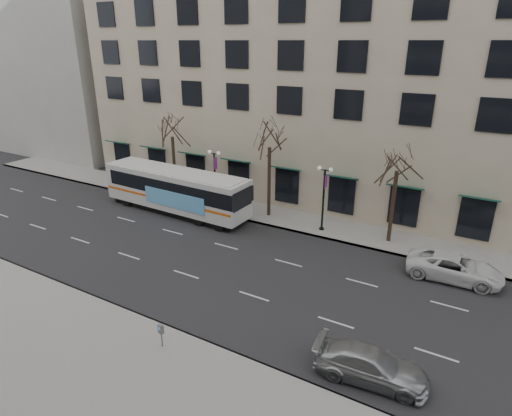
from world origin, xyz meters
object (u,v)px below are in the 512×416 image
Objects in this scene: white_pickup at (454,267)px; pay_station at (161,331)px; tree_far_left at (171,126)px; lamp_post_left at (215,176)px; lamp_post_right at (324,196)px; tree_far_right at (399,158)px; city_bus at (176,190)px; silver_car at (371,365)px; tree_far_mid at (270,135)px.

pay_station is at bearing 138.57° from white_pickup.
tree_far_left is 1.60× the size of lamp_post_left.
lamp_post_right is 10.33m from white_pickup.
tree_far_right reaches higher than city_bus.
silver_car is (22.68, -14.16, -5.98)m from tree_far_left.
tree_far_left is at bearing -180.00° from tree_far_mid.
tree_far_left is at bearing 52.10° from silver_car.
tree_far_mid is (10.00, 0.00, 0.21)m from tree_far_left.
silver_car is at bearing -37.51° from lamp_post_left.
tree_far_mid reaches higher than silver_car.
silver_car is at bearing 27.82° from pay_station.
city_bus is at bearing -168.96° from lamp_post_right.
city_bus reaches higher than white_pickup.
tree_far_right is 1.43× the size of white_pickup.
tree_far_left reaches higher than lamp_post_right.
lamp_post_left and lamp_post_right have the same top height.
lamp_post_left is 20.05m from white_pickup.
lamp_post_right reaches higher than pay_station.
lamp_post_left is 1.06× the size of silver_car.
tree_far_mid is 18.52m from pay_station.
tree_far_right is at bearing -0.00° from tree_far_mid.
silver_car is 9.72m from pay_station.
city_bus is (-7.34, -3.01, -4.86)m from tree_far_mid.
lamp_post_right is 0.38× the size of city_bus.
tree_far_left is at bearing 177.71° from lamp_post_right.
lamp_post_left is 0.92× the size of white_pickup.
tree_far_left is 1.69× the size of silver_car.
tree_far_left is 0.98× the size of tree_far_mid.
lamp_post_right is (-4.99, -0.60, -3.48)m from tree_far_right.
white_pickup is at bearing 60.61° from pay_station.
tree_far_left is 10.00m from tree_far_mid.
lamp_post_left is 3.48m from city_bus.
lamp_post_right is at bearing -6.83° from tree_far_mid.
tree_far_right is (10.00, -0.00, -0.48)m from tree_far_mid.
silver_car reaches higher than pay_station.
tree_far_right reaches higher than lamp_post_left.
tree_far_mid reaches higher than city_bus.
tree_far_left is at bearing 80.13° from white_pickup.
silver_car is 0.87× the size of white_pickup.
tree_far_right is 0.58× the size of city_bus.
lamp_post_right is 1.06× the size of silver_car.
tree_far_right is 1.55× the size of lamp_post_left.
pay_station is at bearing -95.33° from lamp_post_right.
tree_far_right is at bearing 11.88° from city_bus.
lamp_post_right is (5.01, -0.60, -3.96)m from tree_far_mid.
city_bus reaches higher than silver_car.
white_pickup is (14.78, -3.17, -6.12)m from tree_far_mid.
lamp_post_left reaches higher than pay_station.
city_bus is at bearing 136.68° from pay_station.
lamp_post_right is at bearing 0.00° from lamp_post_left.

